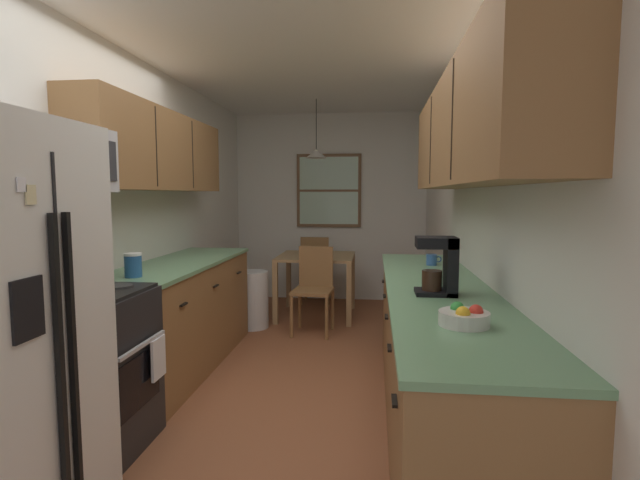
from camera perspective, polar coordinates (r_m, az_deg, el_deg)
name	(u,v)px	position (r m, az deg, el deg)	size (l,w,h in m)	color
ground_plane	(302,364)	(4.23, -2.19, -14.62)	(12.00, 12.00, 0.00)	brown
wall_left	(147,215)	(4.39, -19.97, 2.82)	(0.10, 9.00, 2.55)	silver
wall_right	(467,217)	(4.00, 17.25, 2.68)	(0.10, 9.00, 2.55)	silver
wall_back	(330,207)	(6.61, 1.27, 3.93)	(4.40, 0.10, 2.55)	silver
ceiling_slab	(301,53)	(4.13, -2.33, 21.44)	(4.40, 9.00, 0.08)	white
stove_range	(86,370)	(3.06, -26.28, -13.80)	(0.66, 0.63, 1.10)	black
microwave_over_range	(56,159)	(2.97, -29.10, 8.51)	(0.39, 0.61, 0.36)	silver
counter_left	(181,314)	(4.20, -16.35, -8.54)	(0.64, 2.04, 0.90)	olive
upper_cabinets_left	(157,151)	(4.11, -18.96, 10.03)	(0.33, 2.12, 0.63)	olive
counter_right	(437,358)	(3.10, 13.83, -13.53)	(0.64, 3.05, 0.90)	olive
upper_cabinets_right	(468,131)	(2.93, 17.36, 12.31)	(0.33, 2.73, 0.63)	olive
dining_table	(316,264)	(5.66, -0.44, -2.94)	(0.88, 0.89, 0.74)	#A87F51
dining_chair_near	(314,285)	(5.04, -0.73, -5.43)	(0.43, 0.43, 0.90)	olive
dining_chair_far	(316,266)	(6.33, -0.49, -3.18)	(0.41, 0.41, 0.90)	olive
pendant_light	(316,153)	(5.62, -0.45, 10.33)	(0.25, 0.25, 0.67)	black
back_window	(329,191)	(6.53, 1.07, 5.93)	(0.88, 0.05, 0.99)	brown
trash_bin	(253,300)	(5.28, -8.03, -7.08)	(0.33, 0.33, 0.62)	silver
storage_canister	(133,265)	(3.43, -21.48, -2.81)	(0.11, 0.11, 0.16)	#265999
dish_towel	(158,358)	(3.02, -18.80, -13.24)	(0.02, 0.16, 0.24)	white
coffee_maker	(442,265)	(2.71, 14.36, -2.87)	(0.22, 0.18, 0.32)	black
mug_by_coffeemaker	(432,260)	(3.84, 13.25, -2.31)	(0.12, 0.08, 0.09)	#335999
fruit_bowl	(464,317)	(2.12, 16.89, -8.79)	(0.21, 0.21, 0.09)	silver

